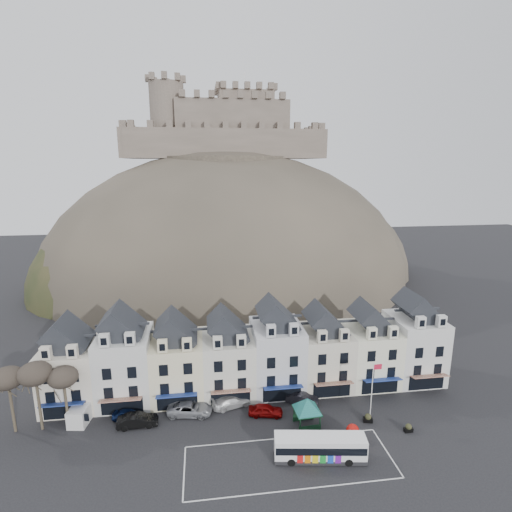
{
  "coord_description": "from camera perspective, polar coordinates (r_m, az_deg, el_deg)",
  "views": [
    {
      "loc": [
        -6.43,
        -34.17,
        31.0
      ],
      "look_at": [
        1.58,
        24.0,
        17.2
      ],
      "focal_mm": 28.0,
      "sensor_mm": 36.0,
      "label": 1
    }
  ],
  "objects": [
    {
      "name": "castle_hill",
      "position": [
        107.92,
        -3.44,
        -3.44
      ],
      "size": [
        100.0,
        76.0,
        68.0
      ],
      "color": "#3E3830",
      "rests_on": "ground"
    },
    {
      "name": "planter_east",
      "position": [
        54.39,
        15.7,
        -21.39
      ],
      "size": [
        1.22,
        0.82,
        1.11
      ],
      "rotation": [
        0.0,
        0.0,
        -0.25
      ],
      "color": "black",
      "rests_on": "ground"
    },
    {
      "name": "castle",
      "position": [
        110.7,
        -4.44,
        17.95
      ],
      "size": [
        50.2,
        22.2,
        22.0
      ],
      "color": "#61554A",
      "rests_on": "ground"
    },
    {
      "name": "car_navy",
      "position": [
        55.1,
        -17.66,
        -20.84
      ],
      "size": [
        4.34,
        2.47,
        1.39
      ],
      "primitive_type": "imported",
      "rotation": [
        0.0,
        0.0,
        1.36
      ],
      "color": "#0B173A",
      "rests_on": "ground"
    },
    {
      "name": "red_buoy",
      "position": [
        51.18,
        13.63,
        -23.19
      ],
      "size": [
        1.53,
        1.53,
        1.81
      ],
      "rotation": [
        0.0,
        0.0,
        0.31
      ],
      "color": "black",
      "rests_on": "ground"
    },
    {
      "name": "car_maroon",
      "position": [
        53.62,
        1.38,
        -21.15
      ],
      "size": [
        4.56,
        2.52,
        1.47
      ],
      "primitive_type": "imported",
      "rotation": [
        0.0,
        0.0,
        1.38
      ],
      "color": "#630505",
      "rests_on": "ground"
    },
    {
      "name": "tree_left_near",
      "position": [
        53.54,
        -25.85,
        -15.37
      ],
      "size": [
        3.43,
        3.43,
        7.84
      ],
      "color": "#3D3527",
      "rests_on": "ground"
    },
    {
      "name": "ground",
      "position": [
        46.58,
        2.39,
        -28.51
      ],
      "size": [
        300.0,
        300.0,
        0.0
      ],
      "primitive_type": "plane",
      "color": "black",
      "rests_on": "ground"
    },
    {
      "name": "car_charcoal",
      "position": [
        56.13,
        6.61,
        -19.54
      ],
      "size": [
        4.52,
        3.01,
        1.41
      ],
      "primitive_type": "imported",
      "rotation": [
        0.0,
        0.0,
        1.18
      ],
      "color": "black",
      "rests_on": "ground"
    },
    {
      "name": "car_black",
      "position": [
        53.75,
        -16.57,
        -21.58
      ],
      "size": [
        4.89,
        1.91,
        1.58
      ],
      "primitive_type": "imported",
      "rotation": [
        0.0,
        0.0,
        1.62
      ],
      "color": "black",
      "rests_on": "ground"
    },
    {
      "name": "bus_shelter",
      "position": [
        50.93,
        7.32,
        -20.33
      ],
      "size": [
        5.96,
        5.96,
        3.79
      ],
      "rotation": [
        0.0,
        0.0,
        0.06
      ],
      "color": "black",
      "rests_on": "ground"
    },
    {
      "name": "flagpole",
      "position": [
        52.77,
        16.33,
        -17.61
      ],
      "size": [
        1.12,
        0.12,
        7.73
      ],
      "rotation": [
        0.0,
        0.0,
        0.04
      ],
      "color": "silver",
      "rests_on": "ground"
    },
    {
      "name": "tree_left_mid",
      "position": [
        54.24,
        -29.03,
        -14.54
      ],
      "size": [
        3.78,
        3.78,
        8.64
      ],
      "color": "#3D3527",
      "rests_on": "ground"
    },
    {
      "name": "white_van",
      "position": [
        57.08,
        -23.47,
        -19.58
      ],
      "size": [
        2.77,
        5.03,
        2.18
      ],
      "rotation": [
        0.0,
        0.0,
        -0.15
      ],
      "color": "silver",
      "rests_on": "ground"
    },
    {
      "name": "planter_west",
      "position": [
        54.25,
        20.95,
        -21.97
      ],
      "size": [
        1.06,
        0.72,
        1.03
      ],
      "rotation": [
        0.0,
        0.0,
        0.05
      ],
      "color": "black",
      "rests_on": "ground"
    },
    {
      "name": "bus",
      "position": [
        47.56,
        9.12,
        -25.28
      ],
      "size": [
        9.93,
        3.61,
        2.74
      ],
      "rotation": [
        0.0,
        0.0,
        -0.14
      ],
      "color": "#262628",
      "rests_on": "ground"
    },
    {
      "name": "coach_bay_markings",
      "position": [
        47.82,
        4.75,
        -27.24
      ],
      "size": [
        22.0,
        7.5,
        0.01
      ],
      "primitive_type": "cube",
      "color": "silver",
      "rests_on": "ground"
    },
    {
      "name": "car_silver",
      "position": [
        54.38,
        -9.44,
        -20.74
      ],
      "size": [
        5.84,
        3.39,
        1.56
      ],
      "primitive_type": "imported",
      "rotation": [
        0.0,
        0.0,
        1.42
      ],
      "color": "#919398",
      "rests_on": "ground"
    },
    {
      "name": "car_white",
      "position": [
        55.28,
        -3.51,
        -19.97
      ],
      "size": [
        5.6,
        3.53,
        1.51
      ],
      "primitive_type": "imported",
      "rotation": [
        0.0,
        0.0,
        1.86
      ],
      "color": "silver",
      "rests_on": "ground"
    },
    {
      "name": "townhouse_terrace",
      "position": [
        56.72,
        -0.34,
        -13.72
      ],
      "size": [
        54.4,
        9.35,
        11.8
      ],
      "color": "silver",
      "rests_on": "ground"
    },
    {
      "name": "tree_left_far",
      "position": [
        55.54,
        -31.97,
        -14.65
      ],
      "size": [
        3.61,
        3.61,
        8.24
      ],
      "color": "#3D3527",
      "rests_on": "ground"
    }
  ]
}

